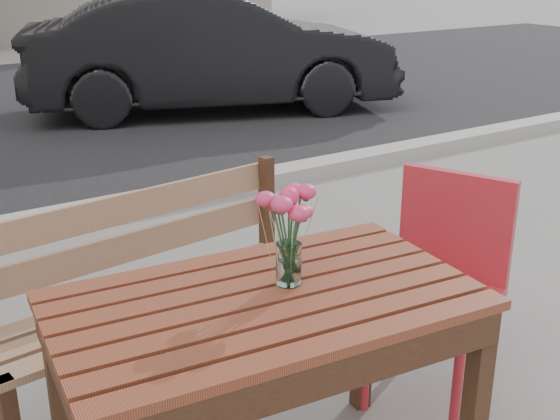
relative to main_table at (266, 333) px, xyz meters
The scene contains 5 objects.
main_table is the anchor object (origin of this frame).
main_bench 0.83m from the main_table, 93.87° to the left, with size 1.55×0.62×0.94m.
red_chair 0.98m from the main_table, 10.56° to the left, with size 0.63×0.63×0.96m.
main_vase 0.35m from the main_table, 17.48° to the left, with size 0.18×0.18×0.32m.
parked_car 6.48m from the main_table, 63.69° to the left, with size 1.49×4.28×1.41m, color black.
Camera 1 is at (-1.11, -1.64, 1.80)m, focal length 45.00 mm.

